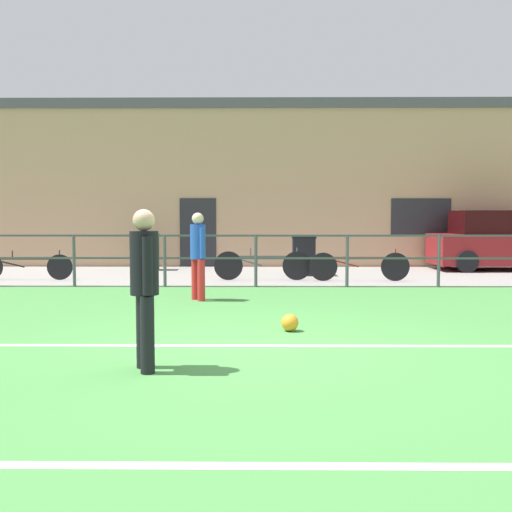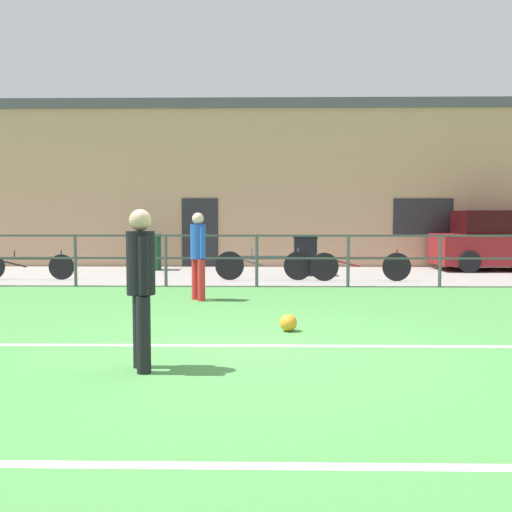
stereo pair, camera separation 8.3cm
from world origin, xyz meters
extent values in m
cube|color=#478C42|center=(0.00, 0.00, -0.02)|extent=(60.00, 44.00, 0.04)
cube|color=white|center=(0.00, 0.15, 0.00)|extent=(36.00, 0.11, 0.00)
cube|color=white|center=(0.00, -3.20, 0.00)|extent=(36.00, 0.11, 0.00)
cube|color=gray|center=(0.00, 8.50, 0.01)|extent=(48.00, 5.00, 0.02)
cylinder|color=#474C51|center=(-4.00, 6.00, 0.57)|extent=(0.07, 0.07, 1.15)
cylinder|color=#474C51|center=(-2.00, 6.00, 0.57)|extent=(0.07, 0.07, 1.15)
cylinder|color=#474C51|center=(0.00, 6.00, 0.57)|extent=(0.07, 0.07, 1.15)
cylinder|color=#474C51|center=(2.00, 6.00, 0.57)|extent=(0.07, 0.07, 1.15)
cylinder|color=#474C51|center=(4.00, 6.00, 0.57)|extent=(0.07, 0.07, 1.15)
cube|color=#474C51|center=(0.00, 6.00, 1.13)|extent=(36.00, 0.04, 0.04)
cube|color=#474C51|center=(0.00, 6.00, 0.63)|extent=(36.00, 0.04, 0.04)
cube|color=tan|center=(0.00, 12.20, 2.40)|extent=(28.00, 2.40, 4.80)
cube|color=#232328|center=(-1.81, 10.98, 1.05)|extent=(1.10, 0.04, 2.10)
cube|color=#232328|center=(4.95, 10.98, 1.55)|extent=(1.80, 0.04, 1.10)
cube|color=#4C4C51|center=(0.00, 12.20, 4.95)|extent=(28.00, 2.56, 0.30)
cylinder|color=black|center=(-0.99, -1.08, 0.38)|extent=(0.14, 0.14, 0.76)
cylinder|color=black|center=(-1.08, -0.85, 0.38)|extent=(0.14, 0.14, 0.76)
cylinder|color=black|center=(-1.04, -0.97, 1.08)|extent=(0.28, 0.28, 0.63)
sphere|color=tan|center=(-1.04, -0.97, 1.50)|extent=(0.22, 0.22, 0.22)
cylinder|color=black|center=(-0.97, -1.13, 1.06)|extent=(0.10, 0.10, 0.57)
cylinder|color=black|center=(-1.10, -0.81, 1.06)|extent=(0.10, 0.10, 0.57)
cylinder|color=red|center=(-1.11, 4.05, 0.38)|extent=(0.14, 0.14, 0.77)
cylinder|color=red|center=(-0.98, 3.85, 0.38)|extent=(0.14, 0.14, 0.77)
cylinder|color=blue|center=(-1.04, 3.95, 1.08)|extent=(0.28, 0.28, 0.63)
sphere|color=beige|center=(-1.04, 3.95, 1.51)|extent=(0.22, 0.22, 0.22)
cylinder|color=blue|center=(-1.14, 4.09, 1.06)|extent=(0.10, 0.10, 0.57)
cylinder|color=blue|center=(-0.95, 3.81, 1.06)|extent=(0.10, 0.10, 0.57)
sphere|color=orange|center=(0.51, 1.04, 0.12)|extent=(0.23, 0.23, 0.23)
cube|color=maroon|center=(7.13, 9.96, 0.62)|extent=(4.15, 1.74, 0.87)
cube|color=black|center=(6.92, 9.96, 1.38)|extent=(2.49, 1.46, 0.66)
cylinder|color=black|center=(5.72, 9.12, 0.32)|extent=(0.60, 0.18, 0.60)
cylinder|color=black|center=(5.72, 10.79, 0.32)|extent=(0.60, 0.18, 0.60)
cylinder|color=black|center=(-4.74, 7.20, 0.33)|extent=(0.62, 0.04, 0.62)
cube|color=black|center=(-5.58, 7.20, 0.53)|extent=(1.32, 0.04, 0.04)
cube|color=black|center=(-6.01, 7.20, 0.43)|extent=(0.83, 0.03, 0.23)
cylinder|color=black|center=(-5.88, 7.20, 0.63)|extent=(0.03, 0.03, 0.20)
cylinder|color=black|center=(-4.74, 7.20, 0.60)|extent=(0.03, 0.03, 0.28)
cylinder|color=black|center=(-0.67, 7.20, 0.37)|extent=(0.69, 0.04, 0.69)
cylinder|color=black|center=(0.97, 7.20, 0.37)|extent=(0.69, 0.04, 0.69)
cube|color=#4C5156|center=(0.15, 7.20, 0.59)|extent=(1.28, 0.04, 0.04)
cube|color=#4C5156|center=(-0.26, 7.20, 0.48)|extent=(0.80, 0.03, 0.25)
cylinder|color=#4C5156|center=(-0.14, 7.20, 0.69)|extent=(0.03, 0.03, 0.20)
cylinder|color=#4C5156|center=(0.97, 7.20, 0.66)|extent=(0.03, 0.03, 0.28)
cylinder|color=black|center=(1.59, 7.03, 0.36)|extent=(0.67, 0.04, 0.67)
cylinder|color=black|center=(3.29, 7.03, 0.36)|extent=(0.67, 0.04, 0.67)
cube|color=maroon|center=(2.44, 7.03, 0.58)|extent=(1.33, 0.04, 0.04)
cube|color=maroon|center=(2.01, 7.03, 0.47)|extent=(0.83, 0.03, 0.24)
cylinder|color=maroon|center=(2.14, 7.03, 0.68)|extent=(0.03, 0.03, 0.20)
cylinder|color=maroon|center=(3.29, 7.03, 0.65)|extent=(0.03, 0.03, 0.28)
cube|color=#194C28|center=(-3.16, 9.84, 0.50)|extent=(0.62, 0.52, 0.95)
cube|color=#143D20|center=(-3.16, 9.84, 1.01)|extent=(0.66, 0.56, 0.08)
cube|color=black|center=(1.22, 8.31, 0.50)|extent=(0.57, 0.48, 0.96)
cube|color=black|center=(1.22, 8.31, 1.02)|extent=(0.61, 0.52, 0.08)
camera|label=1|loc=(0.13, -6.69, 1.54)|focal=40.78mm
camera|label=2|loc=(0.21, -6.69, 1.54)|focal=40.78mm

